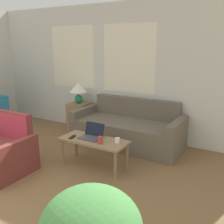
# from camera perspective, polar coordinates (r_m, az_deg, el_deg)

# --- Properties ---
(wall_back) EXTENTS (6.45, 0.06, 2.60)m
(wall_back) POSITION_cam_1_polar(r_m,az_deg,el_deg) (5.47, -1.99, 9.15)
(wall_back) COLOR silver
(wall_back) RESTS_ON ground_plane
(couch) EXTENTS (2.01, 0.87, 0.82)m
(couch) POSITION_cam_1_polar(r_m,az_deg,el_deg) (4.90, 3.60, -3.95)
(couch) COLOR #665B4C
(couch) RESTS_ON ground_plane
(armchair) EXTENTS (0.87, 0.76, 0.83)m
(armchair) POSITION_cam_1_polar(r_m,az_deg,el_deg) (4.22, -22.87, -8.39)
(armchair) COLOR brown
(armchair) RESTS_ON ground_plane
(side_table) EXTENTS (0.40, 0.40, 0.61)m
(side_table) POSITION_cam_1_polar(r_m,az_deg,el_deg) (5.65, -7.13, -1.13)
(side_table) COLOR #937551
(side_table) RESTS_ON ground_plane
(table_lamp) EXTENTS (0.38, 0.38, 0.44)m
(table_lamp) POSITION_cam_1_polar(r_m,az_deg,el_deg) (5.51, -7.33, 4.98)
(table_lamp) COLOR #1E8451
(table_lamp) RESTS_ON side_table
(coffee_table) EXTENTS (1.05, 0.45, 0.44)m
(coffee_table) POSITION_cam_1_polar(r_m,az_deg,el_deg) (3.97, -4.00, -6.72)
(coffee_table) COLOR #8E704C
(coffee_table) RESTS_ON ground_plane
(laptop) EXTENTS (0.32, 0.26, 0.22)m
(laptop) POSITION_cam_1_polar(r_m,az_deg,el_deg) (4.00, -4.42, -4.94)
(laptop) COLOR #47474C
(laptop) RESTS_ON coffee_table
(cup_navy) EXTENTS (0.07, 0.07, 0.08)m
(cup_navy) POSITION_cam_1_polar(r_m,az_deg,el_deg) (3.79, 1.20, -6.20)
(cup_navy) COLOR white
(cup_navy) RESTS_ON coffee_table
(cup_yellow) EXTENTS (0.07, 0.07, 0.10)m
(cup_yellow) POSITION_cam_1_polar(r_m,az_deg,el_deg) (3.77, -2.60, -6.12)
(cup_yellow) COLOR #B23D38
(cup_yellow) RESTS_ON coffee_table
(tv_remote) EXTENTS (0.07, 0.16, 0.02)m
(tv_remote) POSITION_cam_1_polar(r_m,az_deg,el_deg) (4.06, -8.63, -5.39)
(tv_remote) COLOR black
(tv_remote) RESTS_ON coffee_table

